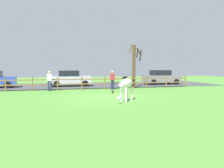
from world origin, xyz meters
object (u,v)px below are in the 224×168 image
object	(u,v)px
parked_car_grey	(161,77)
visitor_left_of_tree	(112,79)
parked_car_silver	(70,78)
zebra	(126,85)
bare_tree	(134,65)
visitor_right_of_tree	(50,80)
crow_on_grass	(113,92)

from	to	relation	value
parked_car_grey	visitor_left_of_tree	distance (m)	7.60
parked_car_silver	visitor_left_of_tree	bearing A→B (deg)	-47.65
zebra	visitor_left_of_tree	size ratio (longest dim) A/B	0.95
parked_car_silver	visitor_left_of_tree	distance (m)	5.03
bare_tree	visitor_right_of_tree	distance (m)	7.60
crow_on_grass	visitor_left_of_tree	size ratio (longest dim) A/B	0.13
zebra	parked_car_silver	bearing A→B (deg)	103.80
visitor_left_of_tree	visitor_right_of_tree	xyz separation A→B (m)	(-5.21, 0.16, 0.00)
bare_tree	zebra	bearing A→B (deg)	-113.48
parked_car_grey	visitor_left_of_tree	world-z (taller)	visitor_left_of_tree
parked_car_grey	visitor_right_of_tree	bearing A→B (deg)	-162.64
crow_on_grass	visitor_right_of_tree	xyz separation A→B (m)	(-4.51, 2.95, 0.78)
bare_tree	crow_on_grass	distance (m)	5.07
zebra	parked_car_grey	world-z (taller)	parked_car_grey
parked_car_silver	visitor_left_of_tree	world-z (taller)	visitor_left_of_tree
crow_on_grass	visitor_right_of_tree	world-z (taller)	visitor_right_of_tree
bare_tree	visitor_left_of_tree	size ratio (longest dim) A/B	2.49
parked_car_grey	visitor_left_of_tree	xyz separation A→B (m)	(-6.56, -3.84, 0.06)
zebra	visitor_left_of_tree	world-z (taller)	visitor_left_of_tree
parked_car_silver	parked_car_grey	bearing A→B (deg)	0.67
visitor_right_of_tree	bare_tree	bearing A→B (deg)	4.83
crow_on_grass	visitor_right_of_tree	bearing A→B (deg)	146.80
bare_tree	visitor_right_of_tree	world-z (taller)	bare_tree
bare_tree	zebra	size ratio (longest dim) A/B	2.61
crow_on_grass	parked_car_silver	size ratio (longest dim) A/B	0.05
parked_car_silver	visitor_right_of_tree	bearing A→B (deg)	-117.02
parked_car_grey	visitor_right_of_tree	xyz separation A→B (m)	(-11.77, -3.68, 0.06)
visitor_left_of_tree	visitor_right_of_tree	distance (m)	5.21
bare_tree	zebra	world-z (taller)	bare_tree
bare_tree	parked_car_silver	xyz separation A→B (m)	(-5.66, 2.93, -1.30)
bare_tree	zebra	distance (m)	8.01
visitor_left_of_tree	parked_car_silver	bearing A→B (deg)	132.35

